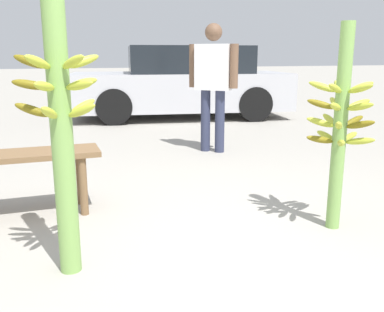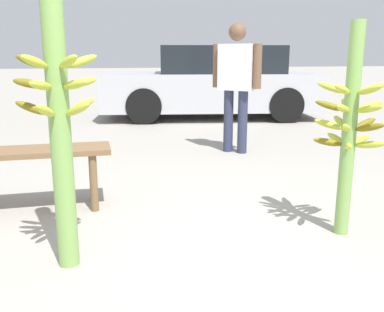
% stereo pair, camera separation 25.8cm
% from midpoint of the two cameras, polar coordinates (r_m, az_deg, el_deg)
% --- Properties ---
extents(ground_plane, '(80.00, 80.00, 0.00)m').
position_cam_midpoint_polar(ground_plane, '(2.60, 2.54, -13.62)').
color(ground_plane, '#9E998E').
extents(banana_stalk_left, '(0.46, 0.44, 1.69)m').
position_cam_midpoint_polar(banana_stalk_left, '(2.35, -20.21, 5.26)').
color(banana_stalk_left, '#7AA851').
rests_on(banana_stalk_left, ground_plane).
extents(banana_stalk_center, '(0.46, 0.46, 1.39)m').
position_cam_midpoint_polar(banana_stalk_center, '(2.97, 16.85, 4.14)').
color(banana_stalk_center, '#7AA851').
rests_on(banana_stalk_center, ground_plane).
extents(vendor_person, '(0.52, 0.50, 1.55)m').
position_cam_midpoint_polar(vendor_person, '(5.25, 1.40, 10.43)').
color(vendor_person, '#2D334C').
rests_on(vendor_person, ground_plane).
extents(parked_car, '(4.31, 2.42, 1.35)m').
position_cam_midpoint_polar(parked_car, '(8.33, -2.20, 9.67)').
color(parked_car, '#B7B7BC').
rests_on(parked_car, ground_plane).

